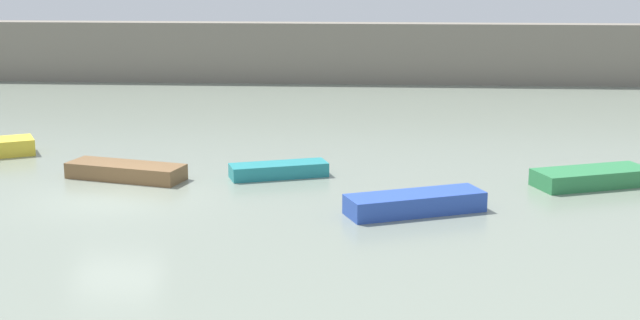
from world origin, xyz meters
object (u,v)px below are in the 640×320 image
object	(u,v)px
rowboat_teal	(279,170)
rowboat_green	(592,177)
rowboat_brown	(126,171)
rowboat_blue	(415,203)

from	to	relation	value
rowboat_teal	rowboat_green	bearing A→B (deg)	-22.22
rowboat_teal	rowboat_brown	bearing A→B (deg)	167.47
rowboat_brown	rowboat_teal	size ratio (longest dim) A/B	1.22
rowboat_brown	rowboat_teal	distance (m)	4.63
rowboat_blue	rowboat_green	bearing A→B (deg)	8.59
rowboat_green	rowboat_blue	bearing A→B (deg)	-169.76
rowboat_teal	rowboat_green	size ratio (longest dim) A/B	0.86
rowboat_teal	rowboat_blue	world-z (taller)	rowboat_blue
rowboat_teal	rowboat_blue	xyz separation A→B (m)	(4.01, -3.67, 0.05)
rowboat_brown	rowboat_green	xyz separation A→B (m)	(13.92, 0.05, 0.01)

